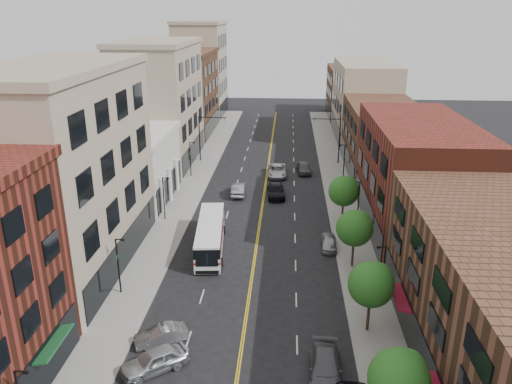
% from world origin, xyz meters
% --- Properties ---
extents(ground, '(220.00, 220.00, 0.00)m').
position_xyz_m(ground, '(0.00, 0.00, 0.00)').
color(ground, black).
rests_on(ground, ground).
extents(sidewalk_left, '(4.00, 110.00, 0.15)m').
position_xyz_m(sidewalk_left, '(-10.00, 35.00, 0.07)').
color(sidewalk_left, gray).
rests_on(sidewalk_left, ground).
extents(sidewalk_right, '(4.00, 110.00, 0.15)m').
position_xyz_m(sidewalk_right, '(10.00, 35.00, 0.07)').
color(sidewalk_right, gray).
rests_on(sidewalk_right, ground).
extents(bldg_l_tanoffice, '(10.00, 22.00, 18.00)m').
position_xyz_m(bldg_l_tanoffice, '(-17.00, 13.00, 9.00)').
color(bldg_l_tanoffice, tan).
rests_on(bldg_l_tanoffice, ground).
extents(bldg_l_white, '(10.00, 14.00, 8.00)m').
position_xyz_m(bldg_l_white, '(-17.00, 31.00, 4.00)').
color(bldg_l_white, silver).
rests_on(bldg_l_white, ground).
extents(bldg_l_far_a, '(10.00, 20.00, 18.00)m').
position_xyz_m(bldg_l_far_a, '(-17.00, 48.00, 9.00)').
color(bldg_l_far_a, tan).
rests_on(bldg_l_far_a, ground).
extents(bldg_l_far_b, '(10.00, 20.00, 15.00)m').
position_xyz_m(bldg_l_far_b, '(-17.00, 68.00, 7.50)').
color(bldg_l_far_b, brown).
rests_on(bldg_l_far_b, ground).
extents(bldg_l_far_c, '(10.00, 16.00, 20.00)m').
position_xyz_m(bldg_l_far_c, '(-17.00, 86.00, 10.00)').
color(bldg_l_far_c, tan).
rests_on(bldg_l_far_c, ground).
extents(bldg_r_near, '(10.00, 26.00, 10.00)m').
position_xyz_m(bldg_r_near, '(17.00, 0.00, 5.00)').
color(bldg_r_near, brown).
rests_on(bldg_r_near, ground).
extents(bldg_r_mid, '(10.00, 22.00, 12.00)m').
position_xyz_m(bldg_r_mid, '(17.00, 24.00, 6.00)').
color(bldg_r_mid, '#592417').
rests_on(bldg_r_mid, ground).
extents(bldg_r_far_a, '(10.00, 20.00, 10.00)m').
position_xyz_m(bldg_r_far_a, '(17.00, 45.00, 5.00)').
color(bldg_r_far_a, brown).
rests_on(bldg_r_far_a, ground).
extents(bldg_r_far_b, '(10.00, 22.00, 14.00)m').
position_xyz_m(bldg_r_far_b, '(17.00, 66.00, 7.00)').
color(bldg_r_far_b, tan).
rests_on(bldg_r_far_b, ground).
extents(bldg_r_far_c, '(10.00, 18.00, 11.00)m').
position_xyz_m(bldg_r_far_c, '(17.00, 86.00, 5.50)').
color(bldg_r_far_c, brown).
rests_on(bldg_r_far_c, ground).
extents(tree_r_0, '(3.40, 3.40, 5.59)m').
position_xyz_m(tree_r_0, '(9.39, -5.93, 4.13)').
color(tree_r_0, black).
rests_on(tree_r_0, sidewalk_right).
extents(tree_r_1, '(3.40, 3.40, 5.59)m').
position_xyz_m(tree_r_1, '(9.39, 4.07, 4.13)').
color(tree_r_1, black).
rests_on(tree_r_1, sidewalk_right).
extents(tree_r_2, '(3.40, 3.40, 5.59)m').
position_xyz_m(tree_r_2, '(9.39, 14.07, 4.13)').
color(tree_r_2, black).
rests_on(tree_r_2, sidewalk_right).
extents(tree_r_3, '(3.40, 3.40, 5.59)m').
position_xyz_m(tree_r_3, '(9.39, 24.07, 4.13)').
color(tree_r_3, black).
rests_on(tree_r_3, sidewalk_right).
extents(lamp_l_1, '(0.81, 0.55, 5.05)m').
position_xyz_m(lamp_l_1, '(-10.95, 8.00, 2.97)').
color(lamp_l_1, black).
rests_on(lamp_l_1, sidewalk_left).
extents(lamp_l_2, '(0.81, 0.55, 5.05)m').
position_xyz_m(lamp_l_2, '(-10.95, 24.00, 2.97)').
color(lamp_l_2, black).
rests_on(lamp_l_2, sidewalk_left).
extents(lamp_l_3, '(0.81, 0.55, 5.05)m').
position_xyz_m(lamp_l_3, '(-10.95, 40.00, 2.97)').
color(lamp_l_3, black).
rests_on(lamp_l_3, sidewalk_left).
extents(lamp_r_1, '(0.81, 0.55, 5.05)m').
position_xyz_m(lamp_r_1, '(10.95, 8.00, 2.97)').
color(lamp_r_1, black).
rests_on(lamp_r_1, sidewalk_right).
extents(lamp_r_2, '(0.81, 0.55, 5.05)m').
position_xyz_m(lamp_r_2, '(10.95, 24.00, 2.97)').
color(lamp_r_2, black).
rests_on(lamp_r_2, sidewalk_right).
extents(lamp_r_3, '(0.81, 0.55, 5.05)m').
position_xyz_m(lamp_r_3, '(10.95, 40.00, 2.97)').
color(lamp_r_3, black).
rests_on(lamp_r_3, sidewalk_right).
extents(signal_mast_left, '(4.49, 0.18, 7.20)m').
position_xyz_m(signal_mast_left, '(-10.27, 48.00, 4.65)').
color(signal_mast_left, black).
rests_on(signal_mast_left, sidewalk_left).
extents(signal_mast_right, '(4.49, 0.18, 7.20)m').
position_xyz_m(signal_mast_right, '(10.27, 48.00, 4.65)').
color(signal_mast_right, black).
rests_on(signal_mast_right, sidewalk_right).
extents(city_bus, '(3.49, 11.36, 2.88)m').
position_xyz_m(city_bus, '(-4.60, 16.95, 1.67)').
color(city_bus, white).
rests_on(city_bus, ground).
extents(car_angle_a, '(4.84, 4.20, 1.57)m').
position_xyz_m(car_angle_a, '(-5.60, -1.34, 0.79)').
color(car_angle_a, '#ADB1B5').
rests_on(car_angle_a, ground).
extents(car_angle_b, '(4.05, 2.89, 1.27)m').
position_xyz_m(car_angle_b, '(-5.91, 1.63, 0.63)').
color(car_angle_b, '#B1B3B9').
rests_on(car_angle_b, ground).
extents(car_parked_mid, '(2.34, 5.26, 1.50)m').
position_xyz_m(car_parked_mid, '(5.80, -1.31, 0.75)').
color(car_parked_mid, '#4F4F54').
rests_on(car_parked_mid, ground).
extents(car_parked_far, '(1.64, 3.87, 1.30)m').
position_xyz_m(car_parked_far, '(7.40, 17.91, 0.65)').
color(car_parked_far, '#93979A').
rests_on(car_parked_far, ground).
extents(car_lane_behind, '(1.86, 4.85, 1.58)m').
position_xyz_m(car_lane_behind, '(-3.35, 32.88, 0.79)').
color(car_lane_behind, '#525258').
rests_on(car_lane_behind, ground).
extents(car_lane_a, '(2.61, 5.54, 1.56)m').
position_xyz_m(car_lane_a, '(1.58, 32.63, 0.78)').
color(car_lane_a, black).
rests_on(car_lane_a, ground).
extents(car_lane_b, '(2.84, 5.87, 1.61)m').
position_xyz_m(car_lane_b, '(1.50, 41.23, 0.80)').
color(car_lane_b, silver).
rests_on(car_lane_b, ground).
extents(car_lane_c, '(2.35, 4.84, 1.59)m').
position_xyz_m(car_lane_c, '(5.42, 42.91, 0.80)').
color(car_lane_c, '#45464A').
rests_on(car_lane_c, ground).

